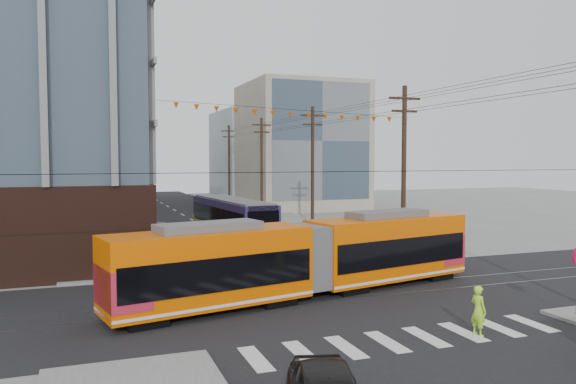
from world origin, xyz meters
The scene contains 13 objects.
ground centered at (0.00, 0.00, 0.00)m, with size 160.00×160.00×0.00m, color slate.
bg_bldg_nw_near centered at (-17.00, 52.00, 9.00)m, with size 18.00×16.00×18.00m, color #8C99A5.
bg_bldg_ne_near centered at (16.00, 48.00, 8.00)m, with size 14.00×14.00×16.00m, color gray.
bg_bldg_nw_far centered at (-14.00, 72.00, 10.00)m, with size 16.00×18.00×20.00m, color gray.
bg_bldg_ne_far centered at (18.00, 68.00, 7.00)m, with size 16.00×16.00×14.00m, color #8C99A5.
utility_pole_far centered at (8.50, 56.00, 5.50)m, with size 0.30×0.30×11.00m, color black.
streetcar centered at (-0.94, 4.04, 1.81)m, with size 18.75×2.64×3.61m, color #DE5600, non-canonical shape.
city_bus centered at (0.00, 21.56, 1.72)m, with size 2.63×12.15×3.44m, color #2D234E, non-canonical shape.
parked_car_silver centered at (-5.56, 13.98, 0.80)m, with size 1.70×4.87×1.60m, color #A2A2A2.
parked_car_white centered at (-5.23, 17.70, 0.61)m, with size 1.72×4.23×1.23m, color silver.
parked_car_grey centered at (-5.10, 25.38, 0.69)m, with size 2.31×5.00×1.39m, color #40464A.
pedestrian centered at (2.69, -3.47, 0.92)m, with size 0.67×0.44×1.83m, color #B2F830.
jersey_barrier centered at (8.30, 12.54, 0.38)m, with size 0.86×3.82×0.76m, color slate.
Camera 1 is at (-10.70, -19.88, 6.42)m, focal length 35.00 mm.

